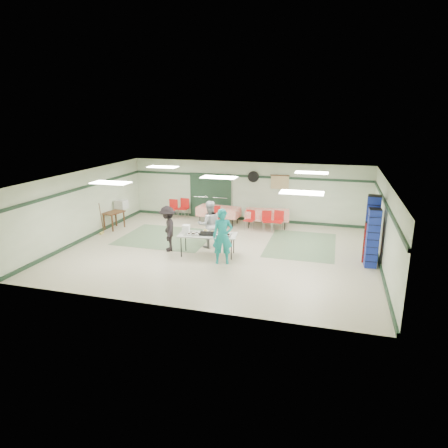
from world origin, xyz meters
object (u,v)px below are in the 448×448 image
(chair_loose_a, at_px, (184,206))
(printer_table, at_px, (114,214))
(volunteer_teal, at_px, (223,237))
(chair_a, at_px, (267,219))
(dining_table_b, at_px, (218,211))
(crate_stack_blue_b, at_px, (372,229))
(broom, at_px, (101,218))
(crate_stack_blue_a, at_px, (373,238))
(dining_table_a, at_px, (267,214))
(office_printer, at_px, (121,204))
(serving_table, at_px, (208,236))
(volunteer_dark, at_px, (168,229))
(crate_stack_red, at_px, (371,242))
(chair_b, at_px, (250,218))
(chair_c, at_px, (278,219))
(volunteer_grey, at_px, (209,224))
(chair_d, at_px, (215,214))
(chair_loose_b, at_px, (173,207))

(chair_loose_a, height_order, printer_table, chair_loose_a)
(volunteer_teal, relative_size, chair_a, 2.13)
(dining_table_b, relative_size, chair_loose_a, 2.08)
(crate_stack_blue_b, xyz_separation_m, broom, (-10.38, 0.26, -0.45))
(dining_table_b, xyz_separation_m, crate_stack_blue_a, (6.23, -3.71, 0.40))
(dining_table_a, bearing_deg, chair_loose_a, 165.73)
(dining_table_a, relative_size, office_printer, 4.08)
(dining_table_b, distance_m, crate_stack_blue_a, 7.26)
(serving_table, bearing_deg, chair_a, 59.80)
(serving_table, relative_size, volunteer_dark, 1.28)
(broom, bearing_deg, volunteer_teal, -21.79)
(serving_table, relative_size, broom, 1.63)
(crate_stack_red, xyz_separation_m, office_printer, (-10.30, 1.87, 0.24))
(chair_b, relative_size, chair_c, 0.94)
(volunteer_dark, distance_m, chair_loose_a, 4.65)
(volunteer_dark, xyz_separation_m, chair_loose_a, (-1.14, 4.50, -0.25))
(serving_table, height_order, volunteer_grey, volunteer_grey)
(serving_table, xyz_separation_m, chair_d, (-0.80, 3.53, -0.15))
(office_printer, bearing_deg, volunteer_dark, -29.76)
(dining_table_a, bearing_deg, chair_d, -172.88)
(crate_stack_blue_b, bearing_deg, crate_stack_red, -90.00)
(volunteer_dark, height_order, chair_d, volunteer_dark)
(chair_c, bearing_deg, broom, -153.84)
(chair_loose_a, bearing_deg, volunteer_teal, -51.88)
(volunteer_teal, height_order, dining_table_a, volunteer_teal)
(volunteer_dark, height_order, dining_table_a, volunteer_dark)
(dining_table_a, height_order, crate_stack_blue_a, crate_stack_blue_a)
(chair_loose_a, relative_size, office_printer, 1.96)
(serving_table, relative_size, chair_loose_a, 2.24)
(chair_b, bearing_deg, volunteer_teal, -81.54)
(serving_table, relative_size, printer_table, 2.15)
(chair_b, bearing_deg, crate_stack_blue_a, -25.01)
(chair_d, bearing_deg, volunteer_grey, -87.80)
(chair_c, height_order, crate_stack_red, crate_stack_red)
(chair_b, bearing_deg, volunteer_dark, -114.49)
(volunteer_teal, height_order, chair_loose_a, volunteer_teal)
(chair_d, relative_size, office_printer, 1.92)
(dining_table_b, relative_size, office_printer, 4.06)
(serving_table, relative_size, volunteer_teal, 1.15)
(chair_b, bearing_deg, chair_loose_b, 176.50)
(office_printer, bearing_deg, crate_stack_blue_a, -4.48)
(chair_loose_a, bearing_deg, volunteer_grey, -51.72)
(volunteer_dark, bearing_deg, chair_loose_a, 167.59)
(volunteer_teal, distance_m, chair_d, 4.39)
(chair_d, height_order, crate_stack_blue_a, crate_stack_blue_a)
(volunteer_teal, relative_size, printer_table, 1.88)
(chair_a, relative_size, chair_loose_b, 0.95)
(dining_table_a, xyz_separation_m, crate_stack_blue_a, (4.03, -3.71, 0.40))
(crate_stack_blue_b, bearing_deg, chair_loose_a, 155.99)
(chair_b, bearing_deg, chair_a, 8.74)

